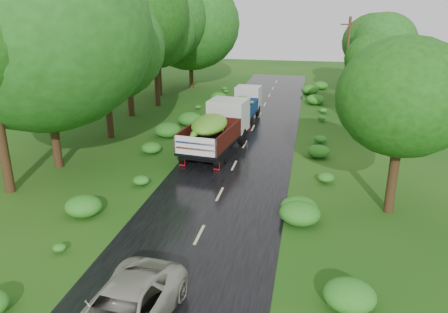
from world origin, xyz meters
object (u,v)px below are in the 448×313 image
(truck_near, at_px, (218,127))
(truck_far, at_px, (244,103))
(car, at_px, (123,312))
(utility_pole, at_px, (346,67))

(truck_near, relative_size, truck_far, 1.24)
(truck_near, xyz_separation_m, car, (0.72, -15.98, -0.93))
(truck_near, bearing_deg, truck_far, 94.58)
(truck_far, xyz_separation_m, utility_pole, (7.64, 2.54, 2.67))
(truck_far, distance_m, car, 23.93)
(car, bearing_deg, truck_far, 95.67)
(truck_near, distance_m, utility_pole, 13.41)
(truck_far, bearing_deg, truck_near, -89.99)
(truck_far, bearing_deg, utility_pole, 21.09)
(truck_near, bearing_deg, car, -80.13)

